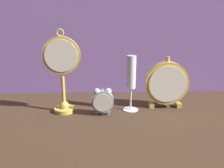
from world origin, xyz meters
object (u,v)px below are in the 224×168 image
object	(u,v)px
pocket_watch_on_stand	(62,71)
mantel_clock_silver	(166,83)
alarm_clock_twin_bell	(103,100)
champagne_flute	(131,77)

from	to	relation	value
pocket_watch_on_stand	mantel_clock_silver	size ratio (longest dim) A/B	1.52
alarm_clock_twin_bell	pocket_watch_on_stand	bearing A→B (deg)	166.77
pocket_watch_on_stand	alarm_clock_twin_bell	distance (m)	0.19
mantel_clock_silver	pocket_watch_on_stand	bearing A→B (deg)	-175.21
pocket_watch_on_stand	alarm_clock_twin_bell	xyz separation A→B (m)	(0.15, -0.04, -0.11)
alarm_clock_twin_bell	champagne_flute	distance (m)	0.14
pocket_watch_on_stand	mantel_clock_silver	bearing A→B (deg)	4.79
mantel_clock_silver	champagne_flute	world-z (taller)	champagne_flute
mantel_clock_silver	champagne_flute	xyz separation A→B (m)	(-0.15, -0.03, 0.03)
alarm_clock_twin_bell	champagne_flute	world-z (taller)	champagne_flute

